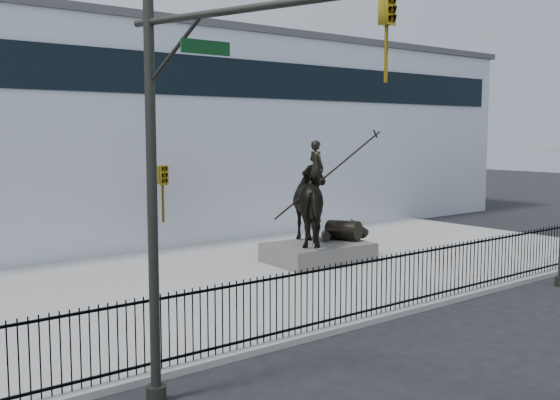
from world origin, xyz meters
TOP-DOWN VIEW (x-y plane):
  - ground at (0.00, 0.00)m, footprint 120.00×120.00m
  - plaza at (0.00, 7.00)m, footprint 30.00×12.00m
  - building at (0.00, 20.00)m, footprint 44.00×14.00m
  - picket_fence at (0.00, 1.25)m, footprint 22.10×0.10m
  - statue_plinth at (3.19, 7.21)m, footprint 3.73×2.72m
  - equestrian_statue at (3.25, 7.20)m, footprint 4.53×2.99m
  - traffic_signal_left at (-6.75, -0.62)m, footprint 1.52×4.84m

SIDE VIEW (x-z plane):
  - ground at x=0.00m, z-range 0.00..0.00m
  - plaza at x=0.00m, z-range 0.00..0.15m
  - statue_plinth at x=3.19m, z-range 0.15..0.81m
  - picket_fence at x=0.00m, z-range 0.15..1.65m
  - equestrian_statue at x=3.25m, z-range 0.28..4.13m
  - traffic_signal_left at x=-6.75m, z-range 0.53..7.53m
  - building at x=0.00m, z-range 0.00..9.00m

